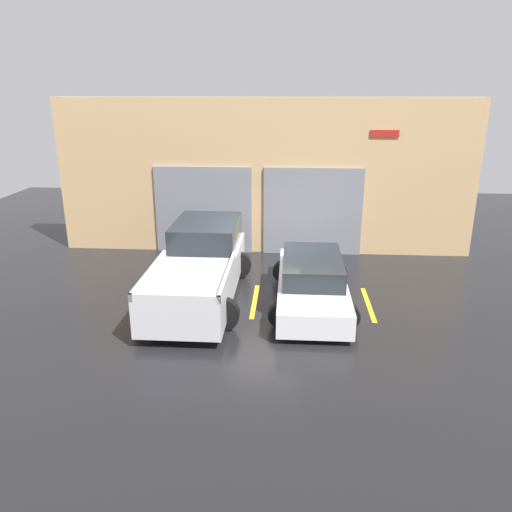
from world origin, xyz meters
TOP-DOWN VIEW (x-y plane):
  - ground_plane at (0.00, 0.00)m, footprint 28.00×28.00m
  - shophouse_building at (-0.01, 3.29)m, footprint 13.88×0.68m
  - pickup_truck at (-1.50, -0.89)m, footprint 2.53×5.49m
  - sedan_white at (1.50, -1.19)m, footprint 2.15×4.75m
  - parking_stripe_far_left at (-2.99, -1.22)m, footprint 0.12×2.20m
  - parking_stripe_left at (0.00, -1.22)m, footprint 0.12×2.20m
  - parking_stripe_centre at (2.99, -1.22)m, footprint 0.12×2.20m

SIDE VIEW (x-z plane):
  - ground_plane at x=0.00m, z-range 0.00..0.00m
  - parking_stripe_far_left at x=-2.99m, z-range 0.00..0.01m
  - parking_stripe_left at x=0.00m, z-range 0.00..0.01m
  - parking_stripe_centre at x=2.99m, z-range 0.00..0.01m
  - sedan_white at x=1.50m, z-range -0.03..1.20m
  - pickup_truck at x=-1.50m, z-range -0.06..1.72m
  - shophouse_building at x=-0.01m, z-range -0.04..5.08m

